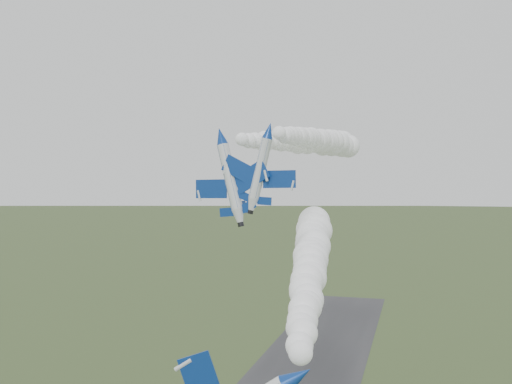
% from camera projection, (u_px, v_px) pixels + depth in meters
% --- Properties ---
extents(jet_lead, '(5.59, 11.59, 8.07)m').
position_uv_depth(jet_lead, '(298.00, 377.00, 36.08)').
color(jet_lead, silver).
extents(smoke_trail_jet_lead, '(15.56, 60.02, 5.37)m').
position_uv_depth(smoke_trail_jet_lead, '(310.00, 263.00, 68.25)').
color(smoke_trail_jet_lead, white).
extents(jet_pair_left, '(10.36, 12.56, 3.82)m').
position_uv_depth(jet_pair_left, '(220.00, 136.00, 70.60)').
color(jet_pair_left, silver).
extents(smoke_trail_jet_pair_left, '(16.08, 54.43, 4.73)m').
position_uv_depth(smoke_trail_jet_pair_left, '(308.00, 143.00, 98.05)').
color(smoke_trail_jet_pair_left, white).
extents(jet_pair_right, '(9.13, 11.25, 3.32)m').
position_uv_depth(jet_pair_right, '(269.00, 130.00, 68.02)').
color(jet_pair_right, silver).
extents(smoke_trail_jet_pair_right, '(6.71, 57.97, 4.95)m').
position_uv_depth(smoke_trail_jet_pair_right, '(320.00, 140.00, 97.95)').
color(smoke_trail_jet_pair_right, white).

